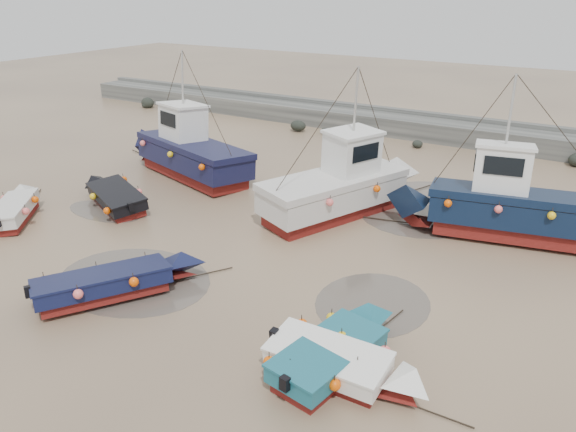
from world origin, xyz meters
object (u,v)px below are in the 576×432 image
dinghy_1 (115,280)px  dinghy_5 (342,362)px  dinghy_2 (337,348)px  dinghy_4 (115,194)px  dinghy_0 (16,206)px  cabin_boat_0 (186,150)px  person (323,207)px  cabin_boat_1 (344,184)px  cabin_boat_2 (506,205)px

dinghy_1 → dinghy_5: 8.03m
dinghy_2 → dinghy_4: size_ratio=0.94×
dinghy_0 → cabin_boat_0: size_ratio=0.47×
dinghy_2 → person: dinghy_2 is taller
dinghy_5 → cabin_boat_1: (-4.88, 10.04, 0.79)m
dinghy_1 → cabin_boat_0: bearing=152.1°
cabin_boat_2 → person: size_ratio=5.91×
dinghy_2 → cabin_boat_1: size_ratio=0.59×
dinghy_4 → person: dinghy_4 is taller
cabin_boat_0 → cabin_boat_2: size_ratio=1.01×
dinghy_2 → cabin_boat_1: bearing=124.4°
cabin_boat_1 → dinghy_4: bearing=-132.5°
cabin_boat_0 → cabin_boat_2: 15.69m
dinghy_1 → dinghy_5: bearing=31.9°
dinghy_0 → person: size_ratio=2.81×
dinghy_0 → dinghy_2: (16.04, -1.90, 0.00)m
dinghy_5 → cabin_boat_0: size_ratio=0.53×
person → dinghy_1: bearing=55.9°
dinghy_1 → dinghy_5: (8.03, -0.02, 0.02)m
dinghy_1 → cabin_boat_1: bearing=104.6°
cabin_boat_2 → person: (-7.47, -0.87, -1.34)m
dinghy_5 → cabin_boat_0: cabin_boat_0 is taller
dinghy_0 → dinghy_5: bearing=-47.4°
dinghy_5 → cabin_boat_2: cabin_boat_2 is taller
dinghy_0 → dinghy_4: bearing=15.0°
cabin_boat_0 → dinghy_0: bearing=-178.3°
dinghy_1 → dinghy_2: size_ratio=1.07×
dinghy_2 → dinghy_5: same height
dinghy_0 → dinghy_5: (16.41, -2.35, 0.01)m
dinghy_2 → person: (-5.56, 9.78, -0.56)m
dinghy_1 → person: (2.10, 10.21, -0.54)m
cabin_boat_1 → dinghy_5: bearing=-42.4°
dinghy_1 → dinghy_4: (-6.02, 5.59, 0.00)m
cabin_boat_0 → person: size_ratio=5.95×
cabin_boat_1 → person: size_ratio=5.56×
dinghy_1 → cabin_boat_2: size_ratio=0.59×
cabin_boat_0 → dinghy_1: bearing=-132.9°
cabin_boat_0 → person: cabin_boat_0 is taller
cabin_boat_0 → cabin_boat_2: (15.68, 0.51, 0.01)m
cabin_boat_2 → cabin_boat_1: bearing=87.7°
dinghy_0 → cabin_boat_0: (2.26, 8.24, 0.78)m
cabin_boat_1 → cabin_boat_2: 6.50m
dinghy_0 → dinghy_5: 16.57m
dinghy_1 → person: dinghy_1 is taller
dinghy_5 → person: (-5.93, 10.23, -0.56)m
person → dinghy_0: bearing=14.4°
dinghy_0 → dinghy_2: bearing=-46.0°
dinghy_2 → cabin_boat_2: cabin_boat_2 is taller
cabin_boat_1 → cabin_boat_2: bearing=31.1°
cabin_boat_1 → cabin_boat_2: (6.42, 1.06, -0.01)m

